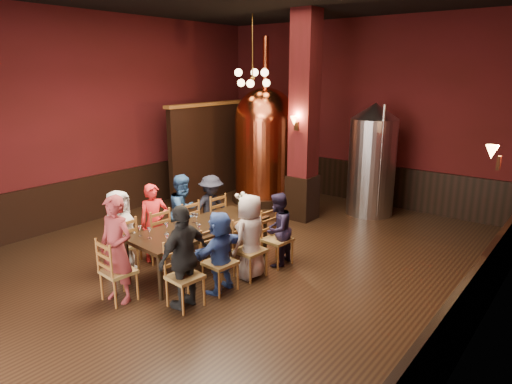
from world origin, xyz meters
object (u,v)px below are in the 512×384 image
Objects in this scene: person_0 at (120,232)px; person_1 at (154,223)px; copper_kettle at (265,143)px; person_2 at (184,213)px; rose_vase at (241,199)px; dining_table at (200,230)px; steel_vessel at (372,160)px.

person_1 is at bearing -17.51° from person_0.
copper_kettle is (-0.74, 4.98, 0.78)m from person_0.
person_0 is at bearing -81.54° from copper_kettle.
person_0 is 1.33m from person_2.
rose_vase is at bearing -39.90° from person_0.
copper_kettle is at bearing -0.86° from person_2.
rose_vase reaches higher than dining_table.
copper_kettle is at bearing 117.78° from dining_table.
dining_table is 1.31m from person_0.
person_2 is 1.10m from rose_vase.
person_2 is (0.12, 1.32, 0.02)m from person_0.
steel_vessel is 3.76m from rose_vase.
rose_vase is (-0.89, -3.64, -0.28)m from steel_vessel.
rose_vase is (1.01, 1.91, 0.30)m from person_0.
copper_kettle reaches higher than person_0.
person_0 is 0.97× the size of person_2.
copper_kettle is (-0.86, 3.66, 0.76)m from person_2.
person_1 is at bearing -158.78° from dining_table.
dining_table is at bearing -67.54° from copper_kettle.
copper_kettle reaches higher than rose_vase.
dining_table is 1.72× the size of person_2.
rose_vase is (0.94, 1.25, 0.31)m from person_1.
person_2 is (-0.82, 0.41, 0.04)m from dining_table.
person_0 is 5.10m from copper_kettle.
dining_table is 0.96× the size of steel_vessel.
copper_kettle is 2.70m from steel_vessel.
person_2 is (0.06, 0.66, 0.03)m from person_1.
dining_table is 1.79× the size of person_1.
steel_vessel reaches higher than dining_table.
person_1 is 5.26m from steel_vessel.
person_1 is (0.06, 0.67, -0.01)m from person_0.
person_1 is 1.60m from rose_vase.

